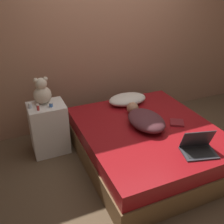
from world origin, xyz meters
TOP-DOWN VIEW (x-y plane):
  - ground_plane at (0.00, 0.00)m, footprint 12.00×12.00m
  - wall_back at (0.00, 1.21)m, footprint 8.00×0.06m
  - bed at (0.00, 0.00)m, footprint 1.60×1.85m
  - nightstand at (-1.09, 0.68)m, footprint 0.46×0.39m
  - pillow at (0.06, 0.69)m, footprint 0.56×0.35m
  - person_lying at (-0.01, 0.07)m, footprint 0.41×0.73m
  - laptop at (0.22, -0.64)m, footprint 0.40×0.33m
  - teddy_bear at (-1.10, 0.75)m, footprint 0.22×0.22m
  - bottle_clear at (-1.27, 0.67)m, footprint 0.05×0.05m
  - bottle_blue at (-1.04, 0.60)m, footprint 0.04×0.04m
  - bottle_red at (-1.20, 0.57)m, footprint 0.03×0.03m
  - book at (0.38, -0.06)m, footprint 0.23×0.23m

SIDE VIEW (x-z plane):
  - ground_plane at x=0.00m, z-range 0.00..0.00m
  - bed at x=0.00m, z-range 0.00..0.46m
  - nightstand at x=-1.09m, z-range 0.00..0.68m
  - book at x=0.38m, z-range 0.46..0.49m
  - laptop at x=0.22m, z-range 0.39..0.64m
  - pillow at x=0.06m, z-range 0.46..0.60m
  - person_lying at x=-0.01m, z-range 0.46..0.62m
  - bottle_blue at x=-1.04m, z-range 0.68..0.74m
  - bottle_clear at x=-1.27m, z-range 0.67..0.75m
  - bottle_red at x=-1.20m, z-range 0.67..0.76m
  - teddy_bear at x=-1.10m, z-range 0.65..1.00m
  - wall_back at x=0.00m, z-range 0.00..2.60m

